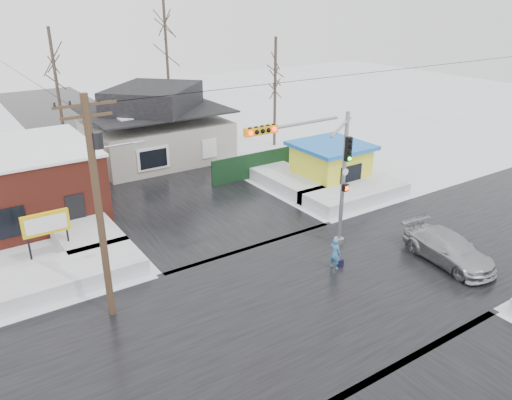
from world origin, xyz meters
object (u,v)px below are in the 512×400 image
marquee_sign (46,225)px  pedestrian (335,254)px  traffic_signal (321,167)px  kiosk (330,164)px  utility_pole (99,198)px  car (448,249)px

marquee_sign → pedestrian: marquee_sign is taller
traffic_signal → pedestrian: bearing=-102.5°
traffic_signal → kiosk: size_ratio=1.52×
traffic_signal → marquee_sign: (-11.43, 6.53, -2.62)m
utility_pole → kiosk: bearing=20.4°
utility_pole → pedestrian: 11.11m
traffic_signal → kiosk: traffic_signal is taller
kiosk → car: size_ratio=0.93×
marquee_sign → car: (16.04, -10.90, -1.20)m
utility_pole → car: (14.97, -4.91, -4.40)m
traffic_signal → car: (4.60, -4.37, -3.82)m
marquee_sign → kiosk: bearing=1.6°
traffic_signal → utility_pole: size_ratio=0.78×
kiosk → pedestrian: (-7.46, -8.81, -0.67)m
marquee_sign → kiosk: kiosk is taller
utility_pole → car: 16.35m
car → kiosk: bearing=84.4°
utility_pole → marquee_sign: 6.87m
utility_pole → marquee_sign: (-1.07, 5.99, -3.19)m
utility_pole → kiosk: size_ratio=1.96×
traffic_signal → marquee_sign: traffic_signal is taller
utility_pole → pedestrian: size_ratio=5.65×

